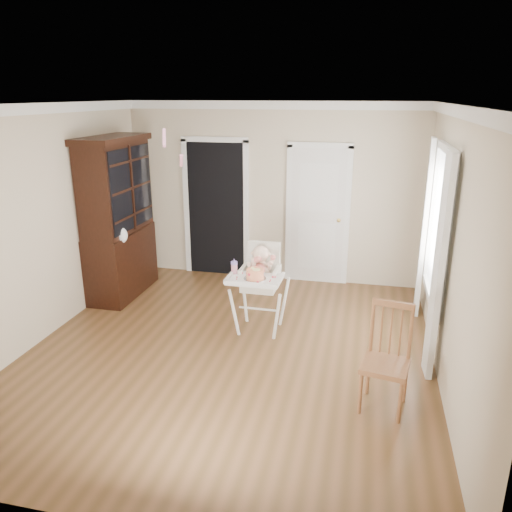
% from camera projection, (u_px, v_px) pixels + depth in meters
% --- Properties ---
extents(floor, '(5.00, 5.00, 0.00)m').
position_uv_depth(floor, '(229.00, 351.00, 5.69)').
color(floor, brown).
rests_on(floor, ground).
extents(ceiling, '(5.00, 5.00, 0.00)m').
position_uv_depth(ceiling, '(225.00, 104.00, 4.85)').
color(ceiling, white).
rests_on(ceiling, wall_back).
extents(wall_back, '(4.50, 0.00, 4.50)m').
position_uv_depth(wall_back, '(273.00, 193.00, 7.59)').
color(wall_back, beige).
rests_on(wall_back, floor).
extents(wall_left, '(0.00, 5.00, 5.00)m').
position_uv_depth(wall_left, '(40.00, 225.00, 5.75)').
color(wall_left, beige).
rests_on(wall_left, floor).
extents(wall_right, '(0.00, 5.00, 5.00)m').
position_uv_depth(wall_right, '(452.00, 252.00, 4.79)').
color(wall_right, beige).
rests_on(wall_right, floor).
extents(crown_molding, '(4.50, 5.00, 0.12)m').
position_uv_depth(crown_molding, '(225.00, 111.00, 4.87)').
color(crown_molding, white).
rests_on(crown_molding, ceiling).
extents(doorway, '(1.06, 0.05, 2.22)m').
position_uv_depth(doorway, '(216.00, 206.00, 7.84)').
color(doorway, black).
rests_on(doorway, wall_back).
extents(closet_door, '(0.96, 0.09, 2.13)m').
position_uv_depth(closet_door, '(318.00, 217.00, 7.52)').
color(closet_door, white).
rests_on(closet_door, wall_back).
extents(window_right, '(0.13, 1.84, 2.30)m').
position_uv_depth(window_right, '(434.00, 236.00, 5.57)').
color(window_right, white).
rests_on(window_right, wall_right).
extents(high_chair, '(0.65, 0.79, 1.11)m').
position_uv_depth(high_chair, '(260.00, 278.00, 5.99)').
color(high_chair, white).
rests_on(high_chair, floor).
extents(baby, '(0.32, 0.24, 0.47)m').
position_uv_depth(baby, '(261.00, 265.00, 5.97)').
color(baby, beige).
rests_on(baby, high_chair).
extents(cake, '(0.26, 0.26, 0.12)m').
position_uv_depth(cake, '(255.00, 274.00, 5.70)').
color(cake, silver).
rests_on(cake, high_chair).
extents(sippy_cup, '(0.08, 0.08, 0.19)m').
position_uv_depth(sippy_cup, '(234.00, 267.00, 5.87)').
color(sippy_cup, '#CC7D91').
rests_on(sippy_cup, high_chair).
extents(china_cabinet, '(0.60, 1.34, 2.26)m').
position_uv_depth(china_cabinet, '(118.00, 218.00, 7.01)').
color(china_cabinet, black).
rests_on(china_cabinet, floor).
extents(dining_chair, '(0.48, 0.48, 1.01)m').
position_uv_depth(dining_chair, '(386.00, 361.00, 4.56)').
color(dining_chair, brown).
rests_on(dining_chair, floor).
extents(streamer, '(0.21, 0.46, 0.15)m').
position_uv_depth(streamer, '(164.00, 138.00, 5.03)').
color(streamer, pink).
rests_on(streamer, ceiling).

